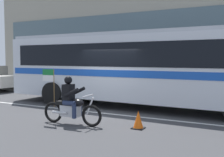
% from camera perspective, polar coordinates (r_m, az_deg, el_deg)
% --- Properties ---
extents(ground_plane, '(60.00, 60.00, 0.00)m').
position_cam_1_polar(ground_plane, '(11.38, -0.54, -6.63)').
color(ground_plane, '#3D3D3F').
extents(sidewalk_curb, '(28.00, 3.80, 0.15)m').
position_cam_1_polar(sidewalk_curb, '(15.98, 8.20, -3.28)').
color(sidewalk_curb, '#A39E93').
rests_on(sidewalk_curb, ground_plane).
extents(lane_center_stripe, '(26.60, 0.14, 0.01)m').
position_cam_1_polar(lane_center_stripe, '(10.86, -2.05, -7.13)').
color(lane_center_stripe, silver).
rests_on(lane_center_stripe, ground_plane).
extents(transit_bus, '(13.38, 2.95, 3.22)m').
position_cam_1_polar(transit_bus, '(11.80, 7.12, 2.94)').
color(transit_bus, silver).
rests_on(transit_bus, ground_plane).
extents(motorcycle_with_rider, '(2.19, 0.64, 1.78)m').
position_cam_1_polar(motorcycle_with_rider, '(9.00, -8.47, -5.23)').
color(motorcycle_with_rider, black).
rests_on(motorcycle_with_rider, ground_plane).
extents(fire_hydrant, '(0.22, 0.30, 0.75)m').
position_cam_1_polar(fire_hydrant, '(14.17, 13.96, -2.50)').
color(fire_hydrant, gold).
rests_on(fire_hydrant, sidewalk_curb).
extents(traffic_cone, '(0.36, 0.36, 0.55)m').
position_cam_1_polar(traffic_cone, '(8.50, 5.45, -8.57)').
color(traffic_cone, '#EA590F').
rests_on(traffic_cone, ground_plane).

